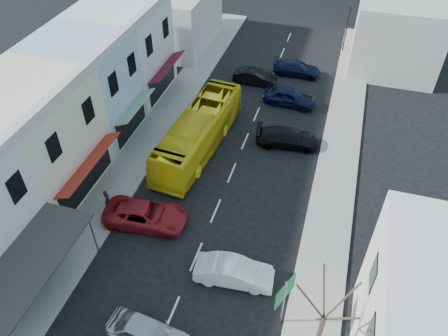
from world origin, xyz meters
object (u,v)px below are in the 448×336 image
direction_sign (283,303)px  traffic_signal (346,29)px  car_white (234,273)px  street_tree (324,319)px  pedestrian_left (107,198)px  car_silver (150,335)px  car_red (146,215)px  bus (199,133)px

direction_sign → traffic_signal: (0.34, 32.98, 0.62)m
car_white → street_tree: size_ratio=0.63×
car_white → direction_sign: (3.12, -1.89, 1.18)m
pedestrian_left → traffic_signal: (13.18, 28.06, 1.50)m
car_silver → street_tree: 8.89m
car_white → pedestrian_left: size_ratio=2.59×
car_red → direction_sign: direction_sign is taller
direction_sign → car_red: bearing=179.0°
car_red → direction_sign: (9.86, -4.48, 1.18)m
car_silver → pedestrian_left: pedestrian_left is taller
bus → car_silver: bus is taller
bus → car_red: bearing=-90.5°
bus → direction_sign: bearing=-49.9°
car_red → traffic_signal: bearing=-25.2°
bus → street_tree: bearing=-47.0°
car_silver → direction_sign: bearing=-58.3°
car_red → direction_sign: size_ratio=1.22×
car_white → traffic_signal: (3.46, 31.09, 1.80)m
traffic_signal → car_silver: bearing=96.4°
bus → car_white: size_ratio=2.64×
car_white → car_red: 7.22m
car_white → traffic_signal: bearing=-11.8°
bus → car_red: 8.48m
bus → traffic_signal: bearing=69.9°
traffic_signal → street_tree: bearing=109.6°
pedestrian_left → car_white: bearing=-129.2°
car_silver → direction_sign: (6.27, 3.00, 1.18)m
pedestrian_left → bus: bearing=-47.2°
pedestrian_left → direction_sign: 13.78m
direction_sign → bus: bearing=148.6°
car_silver → street_tree: size_ratio=0.63×
pedestrian_left → direction_sign: direction_sign is taller
car_silver → car_white: same height
car_white → bus: bearing=22.9°
car_red → traffic_signal: traffic_signal is taller
street_tree → traffic_signal: (-1.64, 34.22, -1.01)m
bus → street_tree: size_ratio=1.65×
bus → direction_sign: direction_sign is taller
traffic_signal → car_white: bearing=100.5°
direction_sign → street_tree: size_ratio=0.54×
car_silver → pedestrian_left: size_ratio=2.59×
car_silver → pedestrian_left: bearing=45.8°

